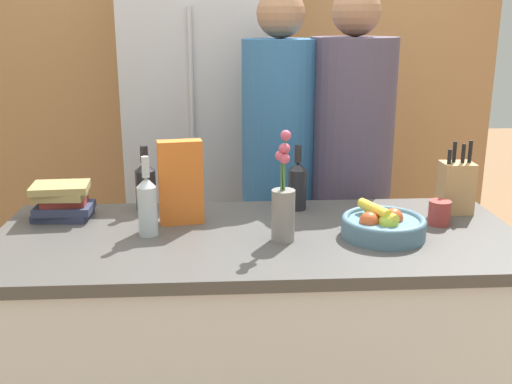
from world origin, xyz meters
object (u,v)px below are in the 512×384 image
Objects in this scene: fruit_bowl at (383,225)px; book_stack at (62,202)px; cereal_box at (181,182)px; person_at_sink at (279,167)px; bottle_oil at (297,184)px; coffee_mug at (440,212)px; knife_block at (456,187)px; bottle_wine at (146,185)px; refrigerator at (207,137)px; person_in_blue at (349,169)px; flower_vase at (283,205)px; bottle_vinegar at (147,205)px.

fruit_bowl is 1.30× the size of book_stack.
person_at_sink is at bearing 53.69° from cereal_box.
coffee_mug is at bearing -23.13° from bottle_oil.
knife_block reaches higher than coffee_mug.
fruit_bowl is at bearing -13.03° from book_stack.
person_at_sink is (-0.28, 0.73, 0.02)m from fruit_bowl.
cereal_box is at bearing 164.84° from fruit_bowl.
fruit_bowl is at bearing -22.98° from bottle_wine.
bottle_wine is at bearing -102.30° from refrigerator.
refrigerator is 20.69× the size of coffee_mug.
fruit_bowl is at bearing -67.08° from person_in_blue.
person_in_blue is at bearing -44.10° from refrigerator.
book_stack is (-0.77, 0.27, -0.06)m from flower_vase.
bottle_wine is (-0.04, 0.28, -0.01)m from bottle_vinegar.
knife_block reaches higher than bottle_oil.
cereal_box is at bearing -102.28° from person_at_sink.
person_at_sink reaches higher than cereal_box.
flower_vase reaches higher than bottle_oil.
coffee_mug is at bearing -12.55° from bottle_wine.
flower_vase is 0.21× the size of person_at_sink.
cereal_box is 1.10× the size of bottle_vinegar.
cereal_box is 0.16m from bottle_vinegar.
flower_vase is at bearing -19.37° from book_stack.
knife_block is 0.55m from person_in_blue.
knife_block is 1.01× the size of bottle_vinegar.
flower_vase is 1.71× the size of book_stack.
refrigerator is 1.45m from fruit_bowl.
flower_vase is 0.82m from book_stack.
book_stack is at bearing -126.51° from person_at_sink.
book_stack is at bearing -175.90° from bottle_oil.
fruit_bowl is 0.16× the size of person_in_blue.
fruit_bowl is 0.93× the size of cereal_box.
refrigerator is 1.27m from bottle_vinegar.
book_stack is (-0.43, 0.07, -0.08)m from cereal_box.
refrigerator is at bearing 86.55° from cereal_box.
knife_block is at bearing 52.04° from coffee_mug.
bottle_oil is 0.47m from person_in_blue.
coffee_mug is (0.23, 0.11, 0.00)m from fruit_bowl.
person_in_blue is (0.31, -0.03, -0.00)m from person_at_sink.
fruit_bowl is 0.70m from person_in_blue.
fruit_bowl is 0.35m from flower_vase.
coffee_mug is at bearing -6.10° from book_stack.
person_in_blue is at bearing 87.23° from fruit_bowl.
refrigerator is 9.51× the size of book_stack.
book_stack is at bearing 179.62° from knife_block.
bottle_vinegar is 0.29m from bottle_wine.
person_at_sink is at bearing 29.46° from book_stack.
book_stack is at bearing 166.97° from fruit_bowl.
fruit_bowl reaches higher than coffee_mug.
cereal_box is 0.45m from book_stack.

